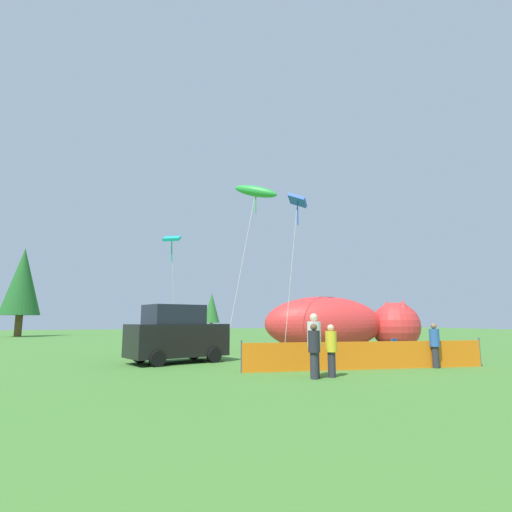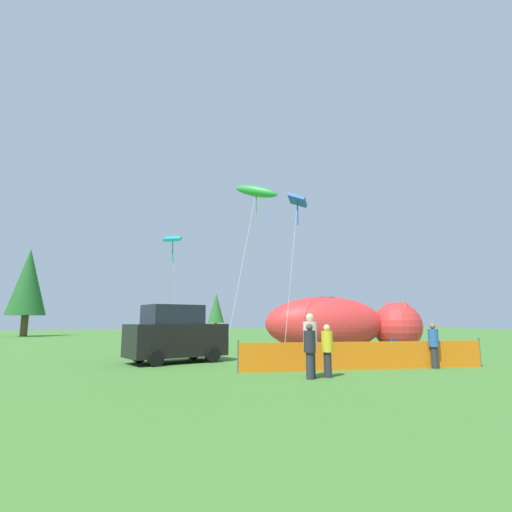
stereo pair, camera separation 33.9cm
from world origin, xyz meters
name	(u,v)px [view 1 (the left image)]	position (x,y,z in m)	size (l,w,h in m)	color
ground_plane	(304,361)	(0.00, 0.00, 0.00)	(120.00, 120.00, 0.00)	#477F33
parked_car	(177,335)	(-5.01, 1.52, 1.11)	(4.23, 2.69, 2.31)	black
folding_chair	(398,348)	(3.42, -1.77, 0.55)	(0.68, 0.68, 0.94)	#1959A5
inflatable_cat	(340,326)	(4.60, 4.04, 1.38)	(8.92, 4.98, 2.99)	red
safety_fence	(368,355)	(0.76, -3.24, 0.48)	(8.88, 1.82, 1.05)	orange
spectator_in_yellow_shirt	(435,343)	(3.24, -3.87, 0.87)	(0.35, 0.35, 1.59)	#2D2D38
spectator_in_grey_shirt	(331,348)	(-1.50, -4.39, 0.86)	(0.34, 0.34, 1.57)	#2D2D38
spectator_in_blue_shirt	(314,342)	(-1.97, -4.19, 1.04)	(0.42, 0.42, 1.91)	#2D2D38
spectator_in_black_shirt	(314,348)	(-2.17, -4.49, 0.88)	(0.35, 0.35, 1.60)	#2D2D38
kite_teal_diamond	(172,240)	(-4.30, 7.03, 6.09)	(1.16, 1.66, 6.45)	silver
kite_green_fish	(256,192)	(-0.07, 5.03, 8.85)	(3.05, 2.34, 9.57)	silver
kite_blue_box	(297,203)	(1.18, 2.47, 7.62)	(1.35, 1.27, 8.11)	silver
horizon_tree_east	(22,282)	(-14.81, 32.10, 5.57)	(3.80, 3.80, 9.06)	brown
horizon_tree_west	(212,308)	(7.46, 38.94, 3.29)	(2.25, 2.25, 5.36)	brown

